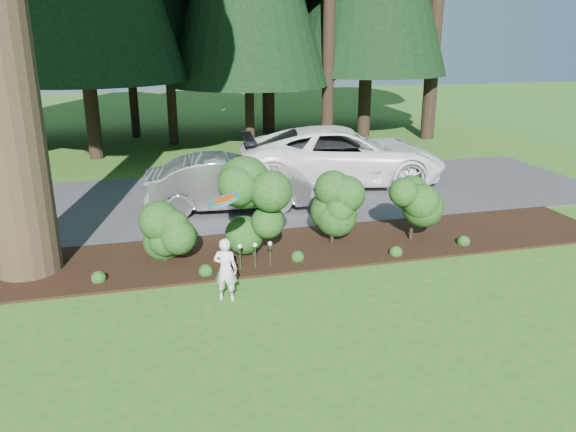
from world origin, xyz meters
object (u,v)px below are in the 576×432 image
at_px(car_silver_wagon, 229,183).
at_px(car_dark_suv, 328,156).
at_px(car_white_suv, 342,155).
at_px(child, 226,269).
at_px(frisbee, 224,200).

relative_size(car_silver_wagon, car_dark_suv, 0.80).
relative_size(car_white_suv, car_dark_suv, 1.15).
distance_m(car_silver_wagon, child, 5.30).
relative_size(car_silver_wagon, frisbee, 7.74).
xyz_separation_m(child, frisbee, (0.02, 0.00, 1.25)).
relative_size(car_white_suv, frisbee, 11.16).
xyz_separation_m(car_silver_wagon, car_white_suv, (3.79, 1.83, 0.15)).
height_order(car_silver_wagon, frisbee, frisbee).
xyz_separation_m(car_silver_wagon, frisbee, (-0.85, -5.23, 1.08)).
relative_size(car_dark_suv, child, 4.72).
height_order(car_white_suv, frisbee, frisbee).
height_order(car_white_suv, child, car_white_suv).
relative_size(child, frisbee, 2.05).
relative_size(car_silver_wagon, child, 3.77).
bearing_deg(frisbee, child, -179.83).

